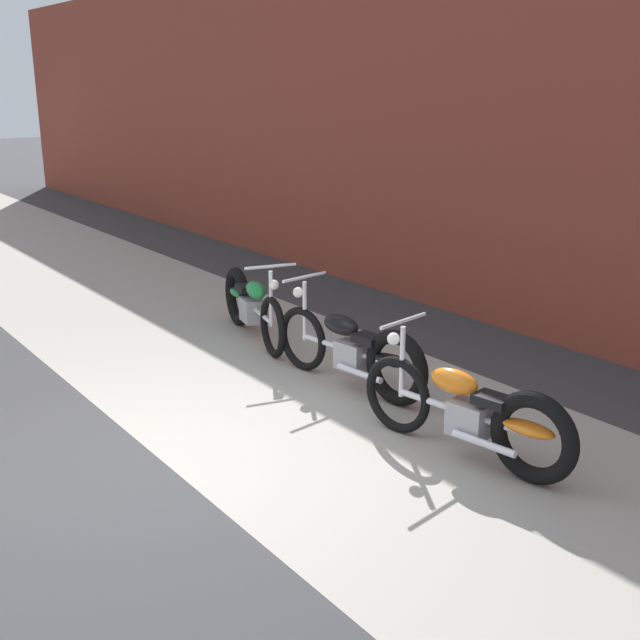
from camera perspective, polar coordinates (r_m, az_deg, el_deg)
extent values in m
plane|color=#38383A|center=(6.44, -10.91, -10.36)|extent=(80.00, 80.00, 0.00)
cube|color=#9E998E|center=(7.27, 1.63, -6.74)|extent=(36.00, 3.50, 0.01)
cube|color=brown|center=(9.23, 19.29, 12.73)|extent=(36.00, 0.50, 4.79)
torus|color=black|center=(8.64, -3.43, -0.50)|extent=(0.68, 0.24, 0.68)
torus|color=black|center=(9.82, -5.99, 1.71)|extent=(0.74, 0.30, 0.73)
cylinder|color=silver|center=(9.22, -4.80, 0.84)|extent=(1.21, 0.35, 0.06)
cube|color=#99999E|center=(9.30, -4.94, 0.73)|extent=(0.36, 0.29, 0.28)
ellipsoid|color=#197A38|center=(9.08, -4.67, 2.17)|extent=(0.47, 0.29, 0.20)
ellipsoid|color=#197A38|center=(9.76, -5.91, 1.98)|extent=(0.47, 0.28, 0.10)
cube|color=black|center=(9.43, -5.36, 2.32)|extent=(0.32, 0.26, 0.08)
cylinder|color=silver|center=(8.59, -3.56, 1.54)|extent=(0.05, 0.05, 0.62)
cylinder|color=silver|center=(8.50, -3.60, 3.88)|extent=(0.17, 0.57, 0.03)
sphere|color=white|center=(8.45, -3.35, 2.56)|extent=(0.11, 0.11, 0.11)
cylinder|color=silver|center=(9.59, -4.53, 0.73)|extent=(0.55, 0.19, 0.06)
torus|color=black|center=(8.23, -1.29, -1.37)|extent=(0.68, 0.16, 0.68)
torus|color=black|center=(7.36, 5.55, -3.46)|extent=(0.74, 0.22, 0.73)
cylinder|color=silver|center=(7.77, 1.94, -2.17)|extent=(1.23, 0.20, 0.06)
cube|color=#99999E|center=(7.73, 2.36, -2.59)|extent=(0.34, 0.26, 0.28)
ellipsoid|color=black|center=(7.75, 1.54, -0.35)|extent=(0.46, 0.24, 0.20)
ellipsoid|color=black|center=(7.37, 5.27, -2.93)|extent=(0.46, 0.23, 0.10)
cube|color=black|center=(7.53, 3.47, -1.37)|extent=(0.30, 0.23, 0.08)
cylinder|color=silver|center=(8.11, -1.11, 0.65)|extent=(0.05, 0.05, 0.62)
cylinder|color=silver|center=(8.02, -1.12, 3.12)|extent=(0.10, 0.58, 0.03)
sphere|color=white|center=(8.13, -1.59, 2.01)|extent=(0.11, 0.11, 0.11)
cylinder|color=silver|center=(7.50, 2.87, -3.87)|extent=(0.55, 0.13, 0.06)
torus|color=black|center=(6.82, 5.61, -5.40)|extent=(0.68, 0.19, 0.68)
torus|color=black|center=(6.15, 15.17, -8.22)|extent=(0.74, 0.24, 0.73)
cylinder|color=silver|center=(6.45, 10.15, -6.53)|extent=(1.23, 0.25, 0.06)
cube|color=#99999E|center=(6.42, 10.72, -7.05)|extent=(0.35, 0.27, 0.28)
ellipsoid|color=orange|center=(6.40, 9.67, -4.37)|extent=(0.46, 0.26, 0.20)
ellipsoid|color=orange|center=(6.15, 14.81, -7.59)|extent=(0.46, 0.25, 0.10)
cube|color=black|center=(6.24, 12.35, -5.68)|extent=(0.31, 0.24, 0.08)
cylinder|color=silver|center=(6.68, 5.95, -3.02)|extent=(0.05, 0.05, 0.62)
cylinder|color=silver|center=(6.57, 6.05, -0.07)|extent=(0.12, 0.58, 0.03)
sphere|color=white|center=(6.68, 5.33, -1.37)|extent=(0.11, 0.11, 0.11)
cylinder|color=silver|center=(6.22, 11.75, -8.73)|extent=(0.55, 0.15, 0.06)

